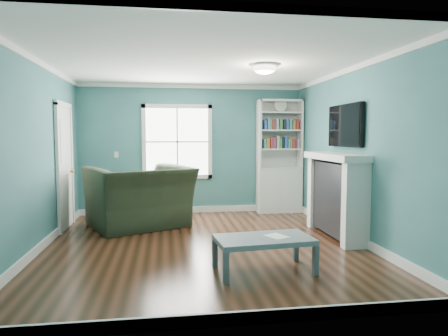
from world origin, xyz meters
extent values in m
plane|color=black|center=(0.00, 0.00, 0.00)|extent=(5.00, 5.00, 0.00)
plane|color=#346468|center=(0.00, 2.50, 1.30)|extent=(4.50, 0.00, 4.50)
plane|color=#346468|center=(0.00, -2.50, 1.30)|extent=(4.50, 0.00, 4.50)
plane|color=#346468|center=(-2.25, 0.00, 1.30)|extent=(0.00, 5.00, 5.00)
plane|color=#346468|center=(2.25, 0.00, 1.30)|extent=(0.00, 5.00, 5.00)
plane|color=white|center=(0.00, 0.00, 2.60)|extent=(5.00, 5.00, 0.00)
cube|color=white|center=(0.00, 2.48, 0.06)|extent=(4.50, 0.03, 0.12)
cube|color=white|center=(0.00, -2.48, 0.06)|extent=(4.50, 0.03, 0.12)
cube|color=white|center=(-2.23, 0.00, 0.06)|extent=(0.03, 5.00, 0.12)
cube|color=white|center=(2.23, 0.00, 0.06)|extent=(0.03, 5.00, 0.12)
cube|color=white|center=(0.00, 2.48, 2.56)|extent=(4.50, 0.04, 0.08)
cube|color=white|center=(0.00, -2.48, 2.56)|extent=(4.50, 0.04, 0.08)
cube|color=white|center=(-2.23, 0.00, 2.56)|extent=(0.04, 5.00, 0.08)
cube|color=white|center=(2.23, 0.00, 2.56)|extent=(0.04, 5.00, 0.08)
cube|color=white|center=(-0.30, 2.50, 1.45)|extent=(1.24, 0.01, 1.34)
cube|color=white|center=(-0.96, 2.48, 1.45)|extent=(0.08, 0.06, 1.50)
cube|color=white|center=(0.36, 2.48, 1.45)|extent=(0.08, 0.06, 1.50)
cube|color=white|center=(-0.30, 2.48, 0.74)|extent=(1.40, 0.06, 0.08)
cube|color=white|center=(-0.30, 2.48, 2.16)|extent=(1.40, 0.06, 0.08)
cube|color=white|center=(-0.30, 2.48, 1.45)|extent=(1.24, 0.03, 0.03)
cube|color=white|center=(-0.30, 2.48, 1.45)|extent=(0.03, 0.03, 1.34)
cube|color=silver|center=(1.77, 2.30, 0.45)|extent=(0.90, 0.35, 0.90)
cube|color=silver|center=(1.34, 2.30, 1.60)|extent=(0.04, 0.35, 1.40)
cube|color=silver|center=(2.20, 2.30, 1.60)|extent=(0.04, 0.35, 1.40)
cube|color=silver|center=(1.77, 2.46, 1.60)|extent=(0.90, 0.02, 1.40)
cube|color=silver|center=(1.77, 2.30, 2.28)|extent=(0.90, 0.35, 0.04)
cube|color=silver|center=(1.77, 2.30, 0.92)|extent=(0.84, 0.33, 0.03)
cube|color=silver|center=(1.77, 2.30, 1.30)|extent=(0.84, 0.33, 0.03)
cube|color=silver|center=(1.77, 2.30, 1.68)|extent=(0.84, 0.33, 0.03)
cube|color=silver|center=(1.77, 2.30, 2.04)|extent=(0.84, 0.33, 0.03)
cube|color=teal|center=(1.77, 2.28, 1.43)|extent=(0.70, 0.25, 0.22)
cube|color=olive|center=(1.77, 2.28, 1.81)|extent=(0.70, 0.25, 0.22)
cylinder|color=beige|center=(1.77, 2.25, 2.19)|extent=(0.26, 0.06, 0.26)
cube|color=black|center=(2.09, 0.20, 0.60)|extent=(0.30, 1.20, 1.10)
cube|color=black|center=(2.07, 0.20, 0.40)|extent=(0.22, 0.65, 0.70)
cube|color=silver|center=(2.07, -0.47, 0.60)|extent=(0.36, 0.16, 1.20)
cube|color=silver|center=(2.07, 0.87, 0.60)|extent=(0.36, 0.16, 1.20)
cube|color=silver|center=(2.05, 0.20, 1.25)|extent=(0.44, 1.58, 0.10)
cube|color=black|center=(2.20, 0.20, 1.72)|extent=(0.06, 1.10, 0.65)
cube|color=silver|center=(-2.23, 1.40, 1.02)|extent=(0.04, 0.80, 2.05)
cube|color=white|center=(-2.22, 0.95, 1.02)|extent=(0.05, 0.08, 2.13)
cube|color=white|center=(-2.22, 1.85, 1.02)|extent=(0.05, 0.08, 2.13)
cube|color=white|center=(-2.22, 1.40, 2.09)|extent=(0.05, 0.98, 0.08)
sphere|color=#BF8C3F|center=(-2.17, 1.70, 0.95)|extent=(0.07, 0.07, 0.07)
ellipsoid|color=white|center=(0.90, 0.10, 2.54)|extent=(0.34, 0.34, 0.15)
cylinder|color=white|center=(0.90, 0.10, 2.58)|extent=(0.38, 0.38, 0.03)
cube|color=white|center=(-1.50, 2.48, 1.20)|extent=(0.08, 0.01, 0.12)
imported|color=black|center=(-0.99, 1.33, 0.70)|extent=(1.89, 1.62, 1.40)
cube|color=#444D52|center=(0.09, -1.53, 0.17)|extent=(0.07, 0.07, 0.34)
cube|color=#444D52|center=(1.12, -1.43, 0.17)|extent=(0.07, 0.07, 0.34)
cube|color=#444D52|center=(0.03, -0.99, 0.17)|extent=(0.07, 0.07, 0.34)
cube|color=#444D52|center=(1.07, -0.89, 0.17)|extent=(0.07, 0.07, 0.34)
cube|color=#516268|center=(0.58, -1.21, 0.37)|extent=(1.15, 0.71, 0.06)
cube|color=white|center=(0.73, -1.19, 0.40)|extent=(0.29, 0.32, 0.00)
camera|label=1|loc=(-0.53, -5.62, 1.56)|focal=32.00mm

